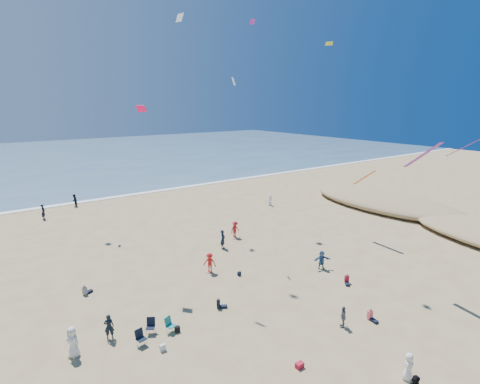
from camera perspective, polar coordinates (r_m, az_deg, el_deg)
ocean at (r=107.29m, az=-29.49°, el=4.24°), size 220.00×100.00×0.06m
surf_line at (r=58.63m, az=-23.46°, el=-1.47°), size 220.00×1.20×0.08m
standing_flyers at (r=31.96m, az=-3.16°, el=-10.90°), size 30.70×47.70×1.91m
seated_group at (r=25.91m, az=5.25°, el=-18.33°), size 18.41×23.85×0.84m
chair_cluster at (r=24.95m, az=-12.90°, el=-19.79°), size 2.75×1.57×1.00m
white_tote at (r=23.93m, az=-11.69°, el=-22.20°), size 0.35×0.20×0.40m
black_backpack at (r=25.32m, az=-9.53°, el=-19.93°), size 0.30×0.22×0.38m
cooler at (r=22.63m, az=9.06°, el=-24.61°), size 0.45×0.30×0.30m
navy_bag at (r=31.87m, az=-0.13°, el=-12.33°), size 0.28×0.18×0.34m
kites_aloft at (r=31.55m, az=7.84°, el=15.49°), size 44.39×44.40×29.04m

